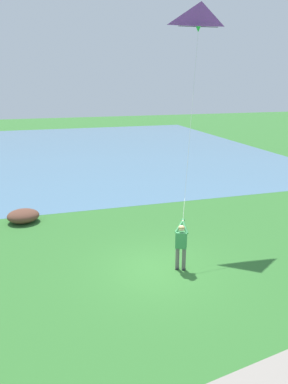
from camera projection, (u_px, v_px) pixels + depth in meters
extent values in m
plane|color=#33702D|center=(160.00, 269.00, 13.70)|extent=(120.00, 120.00, 0.00)
cube|color=teal|center=(34.00, 153.00, 35.66)|extent=(36.00, 44.00, 0.01)
cube|color=#232328|center=(177.00, 268.00, 13.71)|extent=(0.26, 0.21, 0.06)
cylinder|color=slate|center=(177.00, 258.00, 13.57)|extent=(0.14, 0.14, 0.82)
cube|color=#232328|center=(184.00, 268.00, 13.66)|extent=(0.26, 0.21, 0.06)
cylinder|color=slate|center=(184.00, 258.00, 13.53)|extent=(0.14, 0.14, 0.82)
cube|color=#38894C|center=(181.00, 240.00, 13.35)|extent=(0.39, 0.46, 0.60)
sphere|color=beige|center=(182.00, 228.00, 13.21)|extent=(0.22, 0.22, 0.22)
ellipsoid|color=tan|center=(182.00, 227.00, 13.19)|extent=(0.30, 0.30, 0.13)
cylinder|color=#38894C|center=(180.00, 226.00, 13.44)|extent=(0.37, 0.52, 0.43)
cylinder|color=#38894C|center=(185.00, 226.00, 13.41)|extent=(0.56, 0.09, 0.43)
sphere|color=beige|center=(183.00, 221.00, 13.54)|extent=(0.10, 0.10, 0.10)
pyramid|color=purple|center=(201.00, 15.00, 14.78)|extent=(0.70, 1.82, 0.86)
cone|color=green|center=(198.00, 30.00, 15.17)|extent=(0.21, 0.21, 0.22)
cylinder|color=black|center=(198.00, 27.00, 15.14)|extent=(0.15, 1.69, 0.02)
cylinder|color=silver|center=(191.00, 121.00, 14.36)|extent=(3.39, 1.88, 6.85)
ellipsoid|color=brown|center=(23.00, 216.00, 18.16)|extent=(1.39, 1.53, 0.63)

